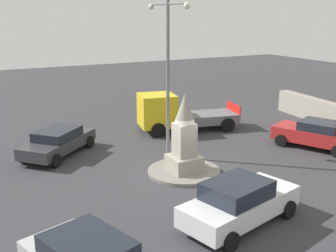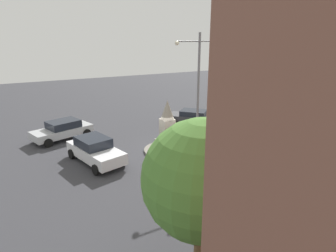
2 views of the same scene
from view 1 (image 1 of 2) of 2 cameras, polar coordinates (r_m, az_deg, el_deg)
ground_plane at (r=18.54m, az=2.22°, el=-6.53°), size 80.00×80.00×0.00m
traffic_island at (r=18.51m, az=2.22°, el=-6.30°), size 3.24×3.24×0.16m
monument at (r=17.99m, az=2.27°, el=-1.67°), size 1.33×1.33×3.44m
streetlamp at (r=19.40m, az=-0.02°, el=8.97°), size 3.69×0.28×7.86m
car_red_parked_left at (r=23.05m, az=19.81°, el=-1.02°), size 4.57×3.35×1.46m
car_white_far_side at (r=14.23m, az=9.87°, el=-10.30°), size 2.84×4.77×1.59m
car_dark_grey_parked_right at (r=21.32m, az=-14.97°, el=-2.05°), size 4.28×4.44×1.34m
truck_yellow_approaching at (r=24.68m, az=1.06°, el=1.73°), size 3.28×6.25×2.30m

